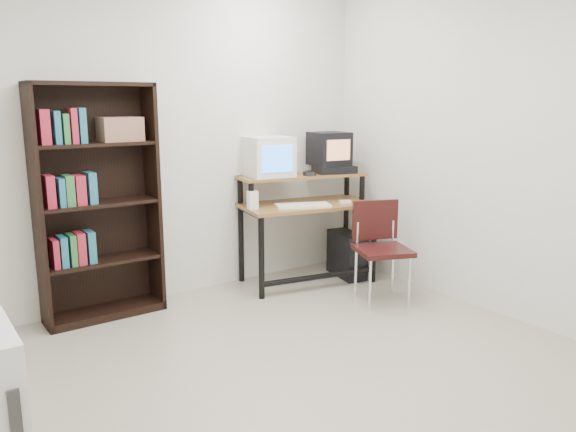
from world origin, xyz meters
TOP-DOWN VIEW (x-y plane):
  - floor at (0.00, 0.00)m, footprint 4.00×4.00m
  - back_wall at (0.00, 2.00)m, footprint 4.00×0.01m
  - right_wall at (2.00, 0.00)m, footprint 0.01×4.00m
  - computer_desk at (1.25, 1.62)m, footprint 1.27×0.81m
  - crt_monitor at (0.97, 1.81)m, footprint 0.43×0.44m
  - vcr at (1.58, 1.63)m, footprint 0.42×0.35m
  - crt_tv at (1.57, 1.69)m, footprint 0.36×0.36m
  - cd_spindle at (1.29, 1.62)m, footprint 0.15×0.15m
  - keyboard at (1.12, 1.50)m, footprint 0.51×0.38m
  - mousepad at (1.54, 1.43)m, footprint 0.26×0.24m
  - mouse at (1.54, 1.42)m, footprint 0.11×0.09m
  - desk_speaker at (0.71, 1.66)m, footprint 0.09×0.09m
  - pc_tower at (1.66, 1.51)m, footprint 0.29×0.48m
  - school_chair at (1.45, 0.87)m, footprint 0.54×0.54m
  - bookshelf at (-0.55, 1.86)m, footprint 0.89×0.30m
  - wall_outlet at (1.99, 1.15)m, footprint 0.02×0.08m

SIDE VIEW (x-z plane):
  - floor at x=0.00m, z-range -0.01..0.00m
  - pc_tower at x=1.66m, z-range 0.00..0.42m
  - wall_outlet at x=1.99m, z-range 0.24..0.36m
  - school_chair at x=1.45m, z-range 0.10..0.92m
  - computer_desk at x=1.25m, z-range 0.19..1.18m
  - mousepad at x=1.54m, z-range 0.72..0.73m
  - keyboard at x=1.12m, z-range 0.72..0.75m
  - mouse at x=1.54m, z-range 0.73..0.76m
  - desk_speaker at x=0.71m, z-range 0.72..0.89m
  - bookshelf at x=-0.55m, z-range 0.02..1.80m
  - cd_spindle at x=1.29m, z-range 0.97..1.02m
  - vcr at x=1.58m, z-range 0.97..1.05m
  - crt_monitor at x=0.97m, z-range 0.97..1.33m
  - crt_tv at x=1.57m, z-range 1.05..1.36m
  - back_wall at x=0.00m, z-range 0.00..2.60m
  - right_wall at x=2.00m, z-range 0.00..2.60m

